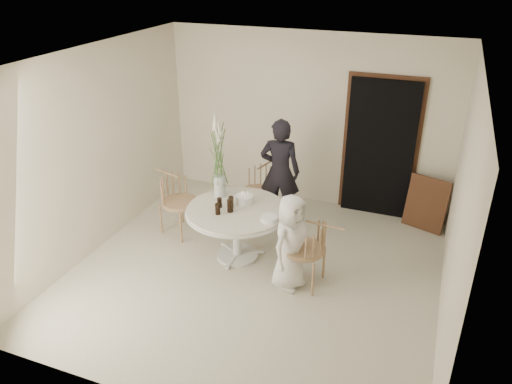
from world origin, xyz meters
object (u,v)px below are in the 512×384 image
(boy, at_px, (291,242))
(flower_vase, at_px, (219,160))
(table, at_px, (237,216))
(chair_far, at_px, (262,184))
(chair_right, at_px, (314,245))
(girl, at_px, (280,172))
(birthday_cake, at_px, (244,199))
(chair_left, at_px, (174,194))

(boy, distance_m, flower_vase, 1.49)
(flower_vase, bearing_deg, table, -35.36)
(chair_far, xyz_separation_m, chair_right, (1.19, -1.42, 0.02))
(girl, bearing_deg, flower_vase, 49.48)
(chair_right, distance_m, boy, 0.28)
(boy, height_order, birthday_cake, boy)
(girl, height_order, birthday_cake, girl)
(chair_far, xyz_separation_m, boy, (0.93, -1.52, 0.05))
(chair_left, relative_size, birthday_cake, 3.92)
(table, distance_m, girl, 1.17)
(birthday_cake, bearing_deg, chair_left, 172.24)
(chair_far, height_order, birthday_cake, birthday_cake)
(boy, bearing_deg, chair_far, 49.83)
(chair_far, height_order, chair_left, chair_left)
(chair_right, bearing_deg, chair_left, -100.64)
(table, bearing_deg, girl, 79.90)
(chair_right, distance_m, birthday_cake, 1.17)
(table, relative_size, chair_far, 1.55)
(table, relative_size, birthday_cake, 5.78)
(chair_right, distance_m, flower_vase, 1.68)
(flower_vase, bearing_deg, chair_right, -19.32)
(chair_far, height_order, girl, girl)
(chair_right, bearing_deg, chair_far, -135.75)
(chair_left, bearing_deg, chair_far, -34.17)
(chair_right, bearing_deg, girl, -142.99)
(chair_right, xyz_separation_m, girl, (-0.90, 1.40, 0.23))
(chair_left, xyz_separation_m, boy, (1.97, -0.69, 0.03))
(table, relative_size, chair_left, 1.48)
(chair_left, relative_size, boy, 0.74)
(chair_far, relative_size, birthday_cake, 3.74)
(girl, xyz_separation_m, flower_vase, (-0.55, -0.89, 0.45))
(chair_right, bearing_deg, table, -98.92)
(chair_far, xyz_separation_m, flower_vase, (-0.26, -0.91, 0.70))
(chair_far, bearing_deg, table, -72.60)
(chair_far, bearing_deg, chair_left, -128.57)
(boy, distance_m, birthday_cake, 0.99)
(birthday_cake, bearing_deg, table, -100.70)
(table, height_order, chair_far, chair_far)
(chair_left, bearing_deg, girl, -41.45)
(table, relative_size, flower_vase, 1.12)
(table, height_order, chair_left, chair_left)
(chair_right, bearing_deg, birthday_cake, -108.01)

